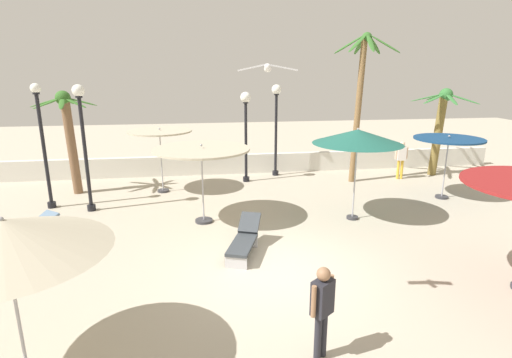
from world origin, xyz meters
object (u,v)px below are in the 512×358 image
(lounge_chair_2, at_px, (25,235))
(lamp_post_0, at_px, (246,121))
(patio_umbrella_2, at_px, (358,137))
(palm_tree_1, at_px, (361,88))
(patio_umbrella_0, at_px, (4,237))
(patio_umbrella_3, at_px, (160,134))
(lamp_post_3, at_px, (276,115))
(guest_1, at_px, (401,156))
(palm_tree_0, at_px, (441,120))
(lamp_post_1, at_px, (83,132))
(seagull_0, at_px, (268,68))
(lounge_chair_0, at_px, (244,239))
(lamp_post_2, at_px, (43,138))
(guest_0, at_px, (322,304))
(patio_umbrella_1, at_px, (201,153))
(palm_tree_2, at_px, (69,129))
(patio_umbrella_4, at_px, (449,142))

(lounge_chair_2, bearing_deg, lamp_post_0, 41.45)
(patio_umbrella_2, xyz_separation_m, palm_tree_1, (1.80, 4.34, 1.26))
(patio_umbrella_0, height_order, patio_umbrella_3, patio_umbrella_0)
(patio_umbrella_3, bearing_deg, lamp_post_3, 21.16)
(guest_1, bearing_deg, patio_umbrella_0, -137.94)
(lamp_post_3, relative_size, lounge_chair_2, 2.27)
(patio_umbrella_2, height_order, palm_tree_0, palm_tree_0)
(lamp_post_1, height_order, seagull_0, seagull_0)
(lamp_post_0, bearing_deg, lounge_chair_0, -97.36)
(lamp_post_2, relative_size, lounge_chair_2, 2.38)
(guest_1, bearing_deg, patio_umbrella_2, -131.41)
(palm_tree_0, xyz_separation_m, guest_1, (-1.98, -0.46, -1.50))
(lamp_post_0, relative_size, guest_0, 2.27)
(patio_umbrella_3, bearing_deg, lounge_chair_2, -123.74)
(lounge_chair_2, bearing_deg, guest_0, -38.49)
(patio_umbrella_1, xyz_separation_m, palm_tree_1, (6.59, 3.92, 1.71))
(palm_tree_2, bearing_deg, palm_tree_0, 2.36)
(patio_umbrella_0, xyz_separation_m, guest_0, (4.67, -0.18, -1.41))
(lamp_post_3, distance_m, guest_0, 12.26)
(patio_umbrella_3, height_order, lamp_post_0, lamp_post_0)
(palm_tree_0, relative_size, palm_tree_1, 0.64)
(guest_0, bearing_deg, patio_umbrella_1, 105.30)
(lounge_chair_2, xyz_separation_m, guest_1, (13.51, 5.37, 0.61))
(patio_umbrella_4, bearing_deg, lamp_post_0, 154.27)
(patio_umbrella_3, relative_size, patio_umbrella_4, 1.04)
(lounge_chair_0, height_order, guest_1, guest_1)
(patio_umbrella_2, bearing_deg, palm_tree_1, 67.47)
(patio_umbrella_0, distance_m, lamp_post_1, 8.12)
(patio_umbrella_1, xyz_separation_m, lamp_post_1, (-3.81, 1.64, 0.48))
(patio_umbrella_0, height_order, lamp_post_0, lamp_post_0)
(patio_umbrella_1, height_order, seagull_0, seagull_0)
(palm_tree_0, relative_size, guest_1, 2.33)
(lamp_post_0, xyz_separation_m, lamp_post_2, (-7.19, -2.42, -0.16))
(lamp_post_0, xyz_separation_m, lamp_post_1, (-5.73, -2.94, 0.11))
(lamp_post_0, height_order, lounge_chair_2, lamp_post_0)
(lamp_post_3, distance_m, guest_1, 5.78)
(palm_tree_0, relative_size, lamp_post_2, 0.92)
(patio_umbrella_4, bearing_deg, lamp_post_1, 177.97)
(lounge_chair_2, distance_m, seagull_0, 8.40)
(patio_umbrella_0, relative_size, guest_0, 1.76)
(guest_1, bearing_deg, guest_0, -123.03)
(patio_umbrella_3, xyz_separation_m, palm_tree_0, (12.22, 0.95, 0.21))
(palm_tree_1, bearing_deg, seagull_0, -120.33)
(lamp_post_3, xyz_separation_m, seagull_0, (-2.32, -10.98, 2.00))
(palm_tree_1, distance_m, lamp_post_2, 12.09)
(patio_umbrella_0, relative_size, palm_tree_2, 0.75)
(lamp_post_0, bearing_deg, seagull_0, -94.86)
(patio_umbrella_2, xyz_separation_m, lamp_post_1, (-8.61, 2.06, 0.03))
(palm_tree_2, distance_m, guest_0, 12.50)
(lamp_post_3, relative_size, guest_0, 2.43)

